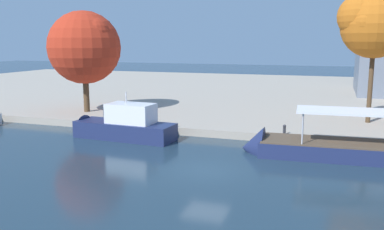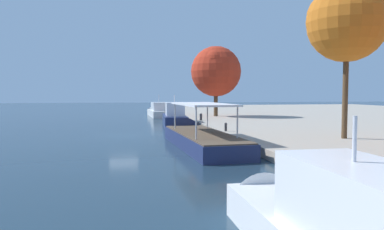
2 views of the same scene
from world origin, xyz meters
The scene contains 8 objects.
ground_plane centered at (0.00, 0.00, 0.00)m, with size 220.00×220.00×0.00m, color #1E3342.
motor_yacht_0 centered at (-26.21, 5.35, 0.62)m, with size 10.54×3.11×4.52m.
motor_yacht_1 centered at (-8.56, 5.61, 0.77)m, with size 8.84×2.89×4.29m.
tour_boat_2 centered at (7.02, 5.31, 0.37)m, with size 13.09×3.92×4.24m.
mooring_bollard_0 centered at (3.37, 8.33, 0.98)m, with size 0.23×0.23×0.72m.
mooring_bollard_1 centered at (-8.62, 8.74, 1.03)m, with size 0.32×0.32×0.82m.
tree_1 centered at (9.11, 14.98, 8.66)m, with size 5.62×5.36×10.63m.
tree_3 centered at (-15.69, 12.26, 6.70)m, with size 6.79×6.79×9.47m.
Camera 2 is at (32.03, 0.27, 3.74)m, focal length 33.79 mm.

